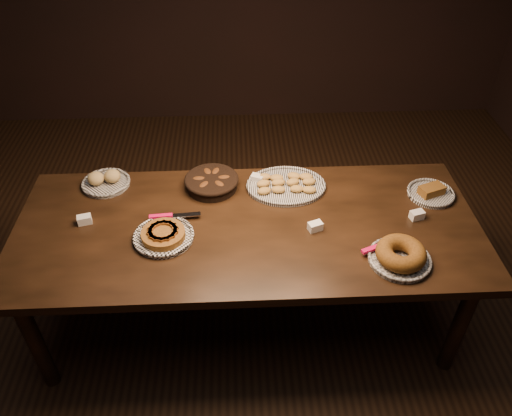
{
  "coord_description": "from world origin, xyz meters",
  "views": [
    {
      "loc": [
        -0.05,
        -1.92,
        2.46
      ],
      "look_at": [
        0.05,
        0.05,
        0.82
      ],
      "focal_mm": 35.0,
      "sensor_mm": 36.0,
      "label": 1
    }
  ],
  "objects_px": {
    "buffet_table": "(248,235)",
    "madeleine_platter": "(286,185)",
    "apple_tart_plate": "(164,235)",
    "bundt_cake_plate": "(400,255)"
  },
  "relations": [
    {
      "from": "apple_tart_plate",
      "to": "bundt_cake_plate",
      "type": "xyz_separation_m",
      "value": [
        1.13,
        -0.21,
        0.02
      ]
    },
    {
      "from": "madeleine_platter",
      "to": "bundt_cake_plate",
      "type": "height_order",
      "value": "bundt_cake_plate"
    },
    {
      "from": "buffet_table",
      "to": "madeleine_platter",
      "type": "bearing_deg",
      "value": 53.44
    },
    {
      "from": "madeleine_platter",
      "to": "bundt_cake_plate",
      "type": "bearing_deg",
      "value": -65.85
    },
    {
      "from": "bundt_cake_plate",
      "to": "buffet_table",
      "type": "bearing_deg",
      "value": 173.53
    },
    {
      "from": "madeleine_platter",
      "to": "bundt_cake_plate",
      "type": "relative_size",
      "value": 1.36
    },
    {
      "from": "apple_tart_plate",
      "to": "madeleine_platter",
      "type": "height_order",
      "value": "apple_tart_plate"
    },
    {
      "from": "buffet_table",
      "to": "madeleine_platter",
      "type": "relative_size",
      "value": 5.41
    },
    {
      "from": "buffet_table",
      "to": "apple_tart_plate",
      "type": "relative_size",
      "value": 7.23
    },
    {
      "from": "apple_tart_plate",
      "to": "buffet_table",
      "type": "bearing_deg",
      "value": -2.18
    }
  ]
}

